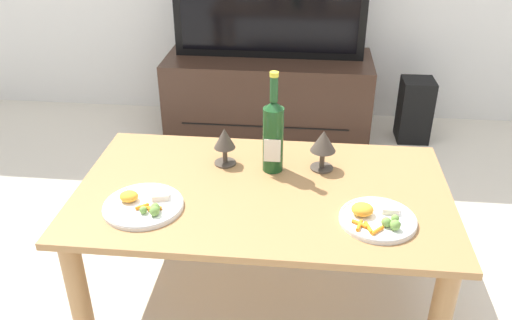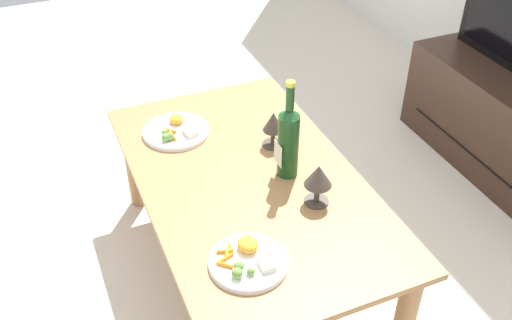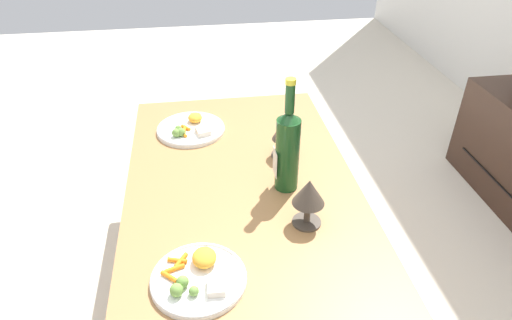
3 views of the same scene
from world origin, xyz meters
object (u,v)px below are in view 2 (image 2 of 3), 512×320
(goblet_right, at_px, (318,178))
(dinner_plate_right, at_px, (248,260))
(dinner_plate_left, at_px, (176,131))
(goblet_left, at_px, (273,124))
(wine_bottle, at_px, (288,139))
(dining_table, at_px, (249,195))

(goblet_right, bearing_deg, dinner_plate_right, -61.94)
(dinner_plate_left, bearing_deg, goblet_left, 55.38)
(goblet_left, bearing_deg, goblet_right, 0.00)
(wine_bottle, bearing_deg, dinner_plate_left, -143.66)
(dining_table, relative_size, dinner_plate_right, 5.31)
(goblet_right, height_order, dinner_plate_right, goblet_right)
(goblet_right, bearing_deg, dining_table, -141.23)
(dining_table, height_order, wine_bottle, wine_bottle)
(goblet_left, relative_size, dinner_plate_right, 0.60)
(dining_table, relative_size, wine_bottle, 3.43)
(dining_table, distance_m, wine_bottle, 0.26)
(dining_table, distance_m, goblet_right, 0.32)
(goblet_left, relative_size, goblet_right, 0.95)
(goblet_left, height_order, goblet_right, goblet_right)
(wine_bottle, xyz_separation_m, goblet_right, (0.18, 0.02, -0.04))
(goblet_left, bearing_deg, dinner_plate_left, -124.62)
(dinner_plate_right, bearing_deg, dinner_plate_left, 179.98)
(dining_table, xyz_separation_m, goblet_left, (-0.16, 0.16, 0.17))
(goblet_right, height_order, dinner_plate_left, goblet_right)
(wine_bottle, bearing_deg, dining_table, -99.71)
(wine_bottle, height_order, dinner_plate_left, wine_bottle)
(dining_table, distance_m, dinner_plate_left, 0.42)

